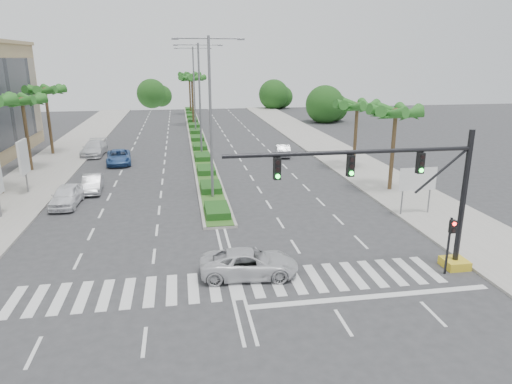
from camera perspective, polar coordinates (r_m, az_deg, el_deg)
The scene contains 24 objects.
ground at distance 22.39m, azimuth -2.64°, elevation -11.50°, with size 160.00×160.00×0.00m, color #333335.
footpath_right at distance 44.57m, azimuth 13.85°, elevation 2.42°, with size 6.00×120.00×0.15m, color gray.
footpath_left at distance 42.98m, azimuth -26.71°, elevation 0.61°, with size 6.00×120.00×0.15m, color gray.
median at distance 65.53m, azimuth -7.49°, elevation 7.13°, with size 2.20×75.00×0.20m, color gray.
median_grass at distance 65.51m, azimuth -7.50°, elevation 7.24°, with size 1.80×75.00×0.04m, color #2E5F20.
signal_gantry at distance 23.85m, azimuth 19.94°, elevation -1.71°, with size 12.60×1.20×7.20m.
pedestrian_signal at distance 24.44m, azimuth 23.12°, elevation -5.15°, with size 0.28×0.36×3.00m.
direction_sign at distance 32.83m, azimuth 19.54°, elevation 1.30°, with size 2.70×0.11×3.40m.
billboard_far at distance 40.30m, azimuth -27.07°, elevation 3.85°, with size 0.18×2.10×4.35m.
palm_left_far at distance 47.99m, azimuth -27.18°, elevation 9.87°, with size 4.57×4.68×7.35m.
palm_left_end at distance 55.63m, azimuth -24.84°, elevation 11.21°, with size 4.57×4.68×7.75m.
palm_right_near at distance 37.85m, azimuth 17.07°, elevation 9.21°, with size 4.57×4.68×7.05m.
palm_right_far at distance 45.14m, azimuth 12.53°, elevation 10.21°, with size 4.57×4.68×6.75m.
palm_median_a at distance 74.77m, azimuth -8.02°, elevation 13.70°, with size 4.57×4.68×8.05m.
palm_median_b at distance 89.75m, azimuth -8.34°, elevation 14.10°, with size 4.57×4.68×8.05m.
streetlight_near at distance 33.94m, azimuth -5.73°, elevation 10.12°, with size 5.10×0.25×12.00m.
streetlight_mid at distance 49.85m, azimuth -7.06°, elevation 12.05°, with size 5.10×0.25×12.00m.
streetlight_far at distance 65.80m, azimuth -7.75°, elevation 13.04°, with size 5.10×0.25×12.00m.
car_parked_a at distance 36.23m, azimuth -22.60°, elevation -0.43°, with size 1.82×4.52×1.54m, color white.
car_parked_b at distance 39.35m, azimuth -19.78°, elevation 1.00°, with size 1.44×4.14×1.36m, color #ACACB1.
car_parked_c at distance 49.00m, azimuth -16.79°, elevation 4.20°, with size 2.37×5.14×1.43m, color #305795.
car_parked_d at distance 54.25m, azimuth -19.57°, elevation 5.17°, with size 2.24×5.52×1.60m, color silver.
car_crossing at distance 22.91m, azimuth -0.85°, elevation -8.89°, with size 2.25×4.89×1.36m, color silver.
car_right at distance 50.87m, azimuth 3.33°, elevation 5.27°, with size 1.46×4.18×1.38m, color #B1B1B6.
Camera 1 is at (-2.29, -19.66, 10.46)m, focal length 32.00 mm.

